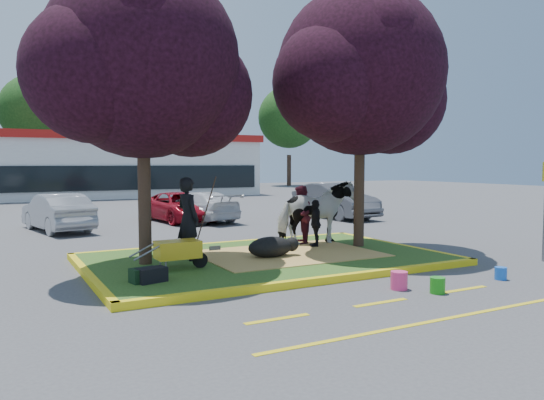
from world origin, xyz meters
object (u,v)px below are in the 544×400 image
bucket_pink (399,280)px  car_silver (57,212)px  handler (188,219)px  bucket_green (438,285)px  bucket_blue (501,273)px  cow (316,213)px  calf (271,247)px  wheelbarrow (178,250)px

bucket_pink → car_silver: size_ratio=0.09×
handler → car_silver: size_ratio=0.48×
bucket_green → bucket_blue: 2.00m
bucket_blue → cow: bearing=104.8°
bucket_green → handler: bearing=124.4°
bucket_green → bucket_pink: bearing=125.9°
cow → handler: 3.87m
calf → bucket_pink: (0.93, -3.39, -0.23)m
bucket_pink → bucket_green: bearing=-54.1°
bucket_blue → car_silver: car_silver is taller
wheelbarrow → bucket_blue: (5.71, -3.34, -0.44)m
cow → calf: size_ratio=1.83×
bucket_green → bucket_blue: bucket_green is taller
handler → car_silver: bearing=0.7°
bucket_pink → bucket_blue: 2.42m
calf → bucket_pink: 3.53m
calf → bucket_green: bearing=-63.2°
calf → car_silver: (-3.73, 8.78, 0.26)m
wheelbarrow → car_silver: car_silver is taller
cow → bucket_pink: 4.78m
calf → handler: 2.04m
cow → car_silver: (-5.76, 7.60, -0.37)m
car_silver → cow: bearing=115.8°
cow → wheelbarrow: 4.70m
handler → bucket_pink: (2.73, -4.02, -0.93)m
cow → wheelbarrow: bearing=117.8°
handler → bucket_blue: (5.13, -4.36, -0.97)m
cow → car_silver: 9.54m
bucket_pink → car_silver: (-4.65, 12.17, 0.48)m
bucket_pink → bucket_blue: size_ratio=1.33×
calf → bucket_blue: 5.00m
wheelbarrow → calf: bearing=8.5°
wheelbarrow → car_silver: bearing=97.6°
wheelbarrow → bucket_pink: bearing=-43.0°
handler → bucket_blue: handler is taller
bucket_blue → handler: bearing=139.6°
handler → wheelbarrow: size_ratio=1.17×
calf → bucket_blue: (3.32, -3.73, -0.27)m
cow → bucket_blue: 5.16m
bucket_blue → car_silver: size_ratio=0.06×
bucket_blue → bucket_green: bearing=-173.4°
cow → wheelbarrow: cow is taller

